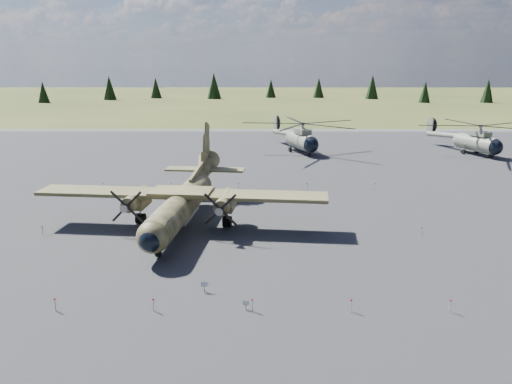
{
  "coord_description": "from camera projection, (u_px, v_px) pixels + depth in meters",
  "views": [
    {
      "loc": [
        2.44,
        -40.99,
        14.8
      ],
      "look_at": [
        2.12,
        2.0,
        3.45
      ],
      "focal_mm": 35.0,
      "sensor_mm": 36.0,
      "label": 1
    }
  ],
  "objects": [
    {
      "name": "transport_plane",
      "position": [
        184.0,
        198.0,
        46.19
      ],
      "size": [
        26.54,
        24.02,
        8.73
      ],
      "rotation": [
        0.0,
        0.0,
        -0.1
      ],
      "color": "#363A1F",
      "rests_on": "ground"
    },
    {
      "name": "barrier_fence",
      "position": [
        226.0,
        231.0,
        43.22
      ],
      "size": [
        33.12,
        29.62,
        0.85
      ],
      "color": "silver",
      "rests_on": "ground"
    },
    {
      "name": "helicopter_mid",
      "position": [
        478.0,
        134.0,
        79.89
      ],
      "size": [
        24.97,
        24.97,
        4.91
      ],
      "rotation": [
        0.0,
        0.0,
        0.37
      ],
      "color": "gray",
      "rests_on": "ground"
    },
    {
      "name": "ground",
      "position": [
        232.0,
        236.0,
        43.42
      ],
      "size": [
        500.0,
        500.0,
        0.0
      ],
      "primitive_type": "plane",
      "color": "brown",
      "rests_on": "ground"
    },
    {
      "name": "apron",
      "position": [
        237.0,
        204.0,
        53.09
      ],
      "size": [
        120.0,
        120.0,
        0.04
      ],
      "primitive_type": "cube",
      "color": "slate",
      "rests_on": "ground"
    },
    {
      "name": "info_placard_right",
      "position": [
        246.0,
        304.0,
        30.44
      ],
      "size": [
        0.41,
        0.21,
        0.62
      ],
      "rotation": [
        0.0,
        0.0,
        -0.12
      ],
      "color": "gray",
      "rests_on": "ground"
    },
    {
      "name": "treeline",
      "position": [
        250.0,
        211.0,
        34.51
      ],
      "size": [
        341.08,
        340.12,
        10.97
      ],
      "color": "black",
      "rests_on": "ground"
    },
    {
      "name": "helicopter_near",
      "position": [
        301.0,
        131.0,
        81.82
      ],
      "size": [
        25.31,
        25.51,
        5.04
      ],
      "rotation": [
        0.0,
        0.0,
        0.34
      ],
      "color": "gray",
      "rests_on": "ground"
    },
    {
      "name": "info_placard_left",
      "position": [
        204.0,
        285.0,
        32.78
      ],
      "size": [
        0.47,
        0.2,
        0.73
      ],
      "rotation": [
        0.0,
        0.0,
        0.01
      ],
      "color": "gray",
      "rests_on": "ground"
    }
  ]
}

